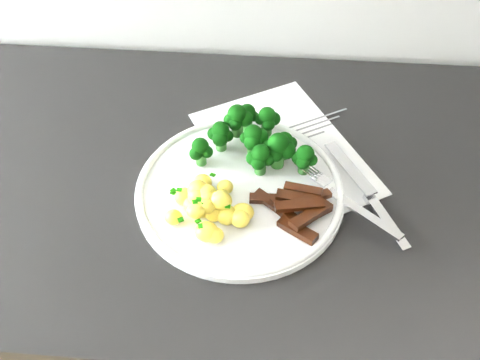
{
  "coord_description": "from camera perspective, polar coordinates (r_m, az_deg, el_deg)",
  "views": [
    {
      "loc": [
        -0.12,
        1.13,
        1.49
      ],
      "look_at": [
        -0.17,
        1.65,
        0.91
      ],
      "focal_mm": 42.1,
      "sensor_mm": 36.0,
      "label": 1
    }
  ],
  "objects": [
    {
      "name": "counter",
      "position": [
        1.19,
        5.3,
        -14.65
      ],
      "size": [
        2.36,
        0.59,
        0.88
      ],
      "color": "black",
      "rests_on": "ground"
    },
    {
      "name": "recipe_paper",
      "position": [
        0.86,
        4.45,
        2.86
      ],
      "size": [
        0.31,
        0.34,
        0.0
      ],
      "color": "white",
      "rests_on": "counter"
    },
    {
      "name": "plate",
      "position": [
        0.8,
        -0.0,
        -1.03
      ],
      "size": [
        0.3,
        0.3,
        0.02
      ],
      "color": "white",
      "rests_on": "counter"
    },
    {
      "name": "broccoli",
      "position": [
        0.82,
        1.65,
        4.27
      ],
      "size": [
        0.18,
        0.12,
        0.06
      ],
      "color": "#2C6824",
      "rests_on": "plate"
    },
    {
      "name": "potatoes",
      "position": [
        0.75,
        -3.15,
        -2.71
      ],
      "size": [
        0.12,
        0.11,
        0.04
      ],
      "color": "#FED64C",
      "rests_on": "plate"
    },
    {
      "name": "beef_strips",
      "position": [
        0.76,
        5.66,
        -2.94
      ],
      "size": [
        0.11,
        0.1,
        0.03
      ],
      "color": "black",
      "rests_on": "plate"
    },
    {
      "name": "fork",
      "position": [
        0.78,
        10.99,
        -2.13
      ],
      "size": [
        0.14,
        0.14,
        0.02
      ],
      "color": "silver",
      "rests_on": "plate"
    },
    {
      "name": "knife",
      "position": [
        0.8,
        13.57,
        -2.56
      ],
      "size": [
        0.11,
        0.19,
        0.02
      ],
      "color": "silver",
      "rests_on": "plate"
    }
  ]
}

